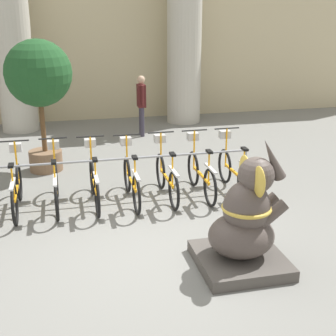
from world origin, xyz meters
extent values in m
plane|color=slate|center=(0.00, 0.00, 0.00)|extent=(60.00, 60.00, 0.00)
cube|color=#C6B78E|center=(0.00, 8.60, 3.00)|extent=(20.00, 0.20, 6.00)
cylinder|color=#BCB7A8|center=(-2.35, 7.60, 2.50)|extent=(0.98, 0.98, 5.00)
cylinder|color=#BCB7A8|center=(2.35, 7.60, 2.50)|extent=(0.98, 0.98, 5.00)
cylinder|color=gray|center=(2.01, 1.95, 0.38)|extent=(0.05, 0.05, 0.75)
cylinder|color=gray|center=(-0.46, 1.95, 0.75)|extent=(5.04, 0.04, 0.04)
torus|color=black|center=(-2.05, 2.33, 0.33)|extent=(0.05, 0.66, 0.66)
torus|color=black|center=(-2.05, 1.29, 0.33)|extent=(0.05, 0.66, 0.66)
cube|color=orange|center=(-2.05, 1.81, 0.38)|extent=(0.04, 0.93, 0.04)
cube|color=#BCBCBC|center=(-2.05, 1.29, 0.68)|extent=(0.06, 0.55, 0.03)
cylinder|color=orange|center=(-2.05, 1.39, 0.63)|extent=(0.03, 0.03, 0.59)
cube|color=black|center=(-2.05, 1.39, 0.94)|extent=(0.08, 0.18, 0.04)
cylinder|color=orange|center=(-2.05, 2.29, 0.71)|extent=(0.03, 0.03, 0.76)
cylinder|color=black|center=(-2.05, 2.29, 1.09)|extent=(0.48, 0.03, 0.03)
cube|color=#BCBCBC|center=(-2.05, 2.39, 0.95)|extent=(0.20, 0.16, 0.14)
torus|color=black|center=(-1.42, 2.35, 0.33)|extent=(0.05, 0.66, 0.66)
torus|color=black|center=(-1.42, 1.32, 0.33)|extent=(0.05, 0.66, 0.66)
cube|color=orange|center=(-1.42, 1.84, 0.38)|extent=(0.04, 0.93, 0.04)
cube|color=#BCBCBC|center=(-1.42, 1.32, 0.68)|extent=(0.06, 0.55, 0.03)
cylinder|color=orange|center=(-1.42, 1.42, 0.63)|extent=(0.03, 0.03, 0.59)
cube|color=black|center=(-1.42, 1.42, 0.94)|extent=(0.08, 0.18, 0.04)
cylinder|color=orange|center=(-1.42, 2.31, 0.71)|extent=(0.03, 0.03, 0.76)
cylinder|color=black|center=(-1.42, 2.31, 1.09)|extent=(0.48, 0.03, 0.03)
cube|color=#BCBCBC|center=(-1.42, 2.41, 0.95)|extent=(0.20, 0.16, 0.14)
torus|color=black|center=(-0.78, 2.33, 0.33)|extent=(0.05, 0.66, 0.66)
torus|color=black|center=(-0.78, 1.30, 0.33)|extent=(0.05, 0.66, 0.66)
cube|color=orange|center=(-0.78, 1.81, 0.38)|extent=(0.04, 0.93, 0.04)
cube|color=#BCBCBC|center=(-0.78, 1.30, 0.68)|extent=(0.06, 0.55, 0.03)
cylinder|color=orange|center=(-0.78, 1.40, 0.63)|extent=(0.03, 0.03, 0.59)
cube|color=black|center=(-0.78, 1.40, 0.94)|extent=(0.08, 0.18, 0.04)
cylinder|color=orange|center=(-0.78, 2.29, 0.71)|extent=(0.03, 0.03, 0.76)
cylinder|color=black|center=(-0.78, 2.29, 1.09)|extent=(0.48, 0.03, 0.03)
cube|color=#BCBCBC|center=(-0.78, 2.39, 0.95)|extent=(0.20, 0.16, 0.14)
torus|color=black|center=(-0.15, 2.30, 0.33)|extent=(0.05, 0.66, 0.66)
torus|color=black|center=(-0.15, 1.27, 0.33)|extent=(0.05, 0.66, 0.66)
cube|color=orange|center=(-0.15, 1.78, 0.38)|extent=(0.04, 0.93, 0.04)
cube|color=#BCBCBC|center=(-0.15, 1.27, 0.68)|extent=(0.06, 0.55, 0.03)
cylinder|color=orange|center=(-0.15, 1.37, 0.63)|extent=(0.03, 0.03, 0.59)
cube|color=black|center=(-0.15, 1.37, 0.94)|extent=(0.08, 0.18, 0.04)
cylinder|color=orange|center=(-0.15, 2.26, 0.71)|extent=(0.03, 0.03, 0.76)
cylinder|color=black|center=(-0.15, 2.26, 1.09)|extent=(0.48, 0.03, 0.03)
cube|color=#BCBCBC|center=(-0.15, 2.36, 0.95)|extent=(0.20, 0.16, 0.14)
torus|color=black|center=(0.49, 2.33, 0.33)|extent=(0.05, 0.66, 0.66)
torus|color=black|center=(0.49, 1.30, 0.33)|extent=(0.05, 0.66, 0.66)
cube|color=orange|center=(0.49, 1.82, 0.38)|extent=(0.04, 0.93, 0.04)
cube|color=#BCBCBC|center=(0.49, 1.30, 0.68)|extent=(0.06, 0.55, 0.03)
cylinder|color=orange|center=(0.49, 1.40, 0.63)|extent=(0.03, 0.03, 0.59)
cube|color=black|center=(0.49, 1.40, 0.94)|extent=(0.08, 0.18, 0.04)
cylinder|color=orange|center=(0.49, 2.29, 0.71)|extent=(0.03, 0.03, 0.76)
cylinder|color=black|center=(0.49, 2.29, 1.09)|extent=(0.48, 0.03, 0.03)
cube|color=#BCBCBC|center=(0.49, 2.39, 0.95)|extent=(0.20, 0.16, 0.14)
torus|color=black|center=(1.12, 2.34, 0.33)|extent=(0.05, 0.66, 0.66)
torus|color=black|center=(1.12, 1.31, 0.33)|extent=(0.05, 0.66, 0.66)
cube|color=orange|center=(1.12, 1.82, 0.38)|extent=(0.04, 0.93, 0.04)
cube|color=#BCBCBC|center=(1.12, 1.31, 0.68)|extent=(0.06, 0.55, 0.03)
cylinder|color=orange|center=(1.12, 1.41, 0.63)|extent=(0.03, 0.03, 0.59)
cube|color=black|center=(1.12, 1.41, 0.94)|extent=(0.08, 0.18, 0.04)
cylinder|color=orange|center=(1.12, 2.30, 0.71)|extent=(0.03, 0.03, 0.76)
cylinder|color=black|center=(1.12, 2.30, 1.09)|extent=(0.48, 0.03, 0.03)
cube|color=#BCBCBC|center=(1.12, 2.40, 0.95)|extent=(0.20, 0.16, 0.14)
torus|color=black|center=(1.76, 2.34, 0.33)|extent=(0.05, 0.66, 0.66)
torus|color=black|center=(1.76, 1.31, 0.33)|extent=(0.05, 0.66, 0.66)
cube|color=orange|center=(1.76, 1.83, 0.38)|extent=(0.04, 0.93, 0.04)
cube|color=#BCBCBC|center=(1.76, 1.31, 0.68)|extent=(0.06, 0.55, 0.03)
cylinder|color=orange|center=(1.76, 1.41, 0.63)|extent=(0.03, 0.03, 0.59)
cube|color=black|center=(1.76, 1.41, 0.94)|extent=(0.08, 0.18, 0.04)
cylinder|color=orange|center=(1.76, 2.30, 0.71)|extent=(0.03, 0.03, 0.76)
cylinder|color=black|center=(1.76, 2.30, 1.09)|extent=(0.48, 0.03, 0.03)
cube|color=#BCBCBC|center=(1.76, 2.40, 0.95)|extent=(0.20, 0.16, 0.14)
cube|color=#4C4742|center=(0.90, -0.67, 0.08)|extent=(1.12, 1.12, 0.16)
ellipsoid|color=#4C423D|center=(0.90, -0.67, 0.44)|extent=(0.86, 0.76, 0.56)
ellipsoid|color=#4C423D|center=(0.95, -0.67, 0.82)|extent=(0.61, 0.56, 0.71)
sphere|color=#4C423D|center=(1.05, -0.67, 1.25)|extent=(0.46, 0.46, 0.46)
ellipsoid|color=gold|center=(0.99, -0.44, 1.25)|extent=(0.08, 0.33, 0.39)
ellipsoid|color=gold|center=(0.99, -0.90, 1.25)|extent=(0.08, 0.33, 0.39)
cone|color=#4C423D|center=(1.25, -0.67, 1.45)|extent=(0.39, 0.16, 0.57)
cylinder|color=#4C423D|center=(1.23, -0.54, 0.74)|extent=(0.45, 0.15, 0.40)
cylinder|color=#4C423D|center=(1.23, -0.80, 0.74)|extent=(0.45, 0.15, 0.40)
torus|color=gold|center=(0.95, -0.67, 0.82)|extent=(0.64, 0.64, 0.05)
cylinder|color=#383342|center=(0.83, 6.32, 0.39)|extent=(0.11, 0.11, 0.78)
cylinder|color=#383342|center=(0.83, 6.15, 0.39)|extent=(0.11, 0.11, 0.78)
cube|color=#4C1919|center=(0.83, 6.23, 1.07)|extent=(0.20, 0.32, 0.58)
sphere|color=tan|center=(0.83, 6.23, 1.49)|extent=(0.21, 0.21, 0.21)
cylinder|color=#4C1919|center=(0.83, 6.43, 1.10)|extent=(0.07, 0.07, 0.52)
cylinder|color=#4C1919|center=(0.83, 6.03, 1.10)|extent=(0.07, 0.07, 0.52)
cylinder|color=brown|center=(-1.62, 3.89, 0.21)|extent=(0.68, 0.68, 0.42)
cylinder|color=brown|center=(-1.62, 3.89, 0.95)|extent=(0.10, 0.10, 1.06)
sphere|color=#1E4C23|center=(-1.62, 3.89, 2.01)|extent=(1.32, 1.32, 1.32)
camera|label=1|loc=(-1.26, -5.73, 3.19)|focal=50.00mm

